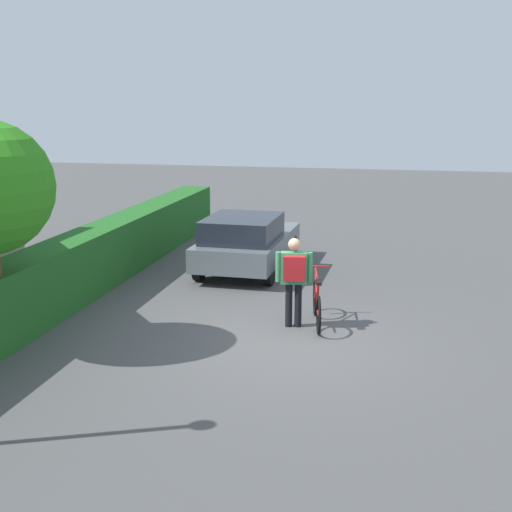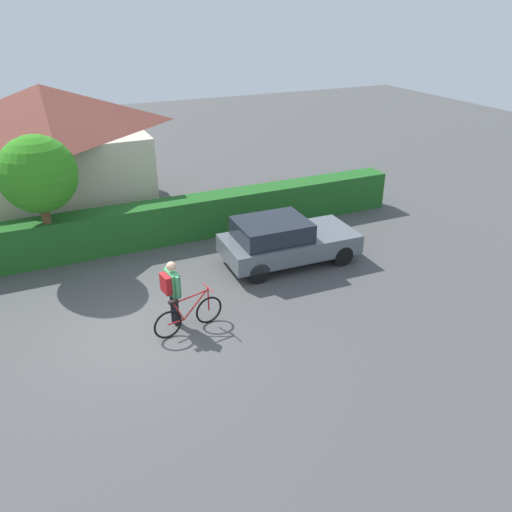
% 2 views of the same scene
% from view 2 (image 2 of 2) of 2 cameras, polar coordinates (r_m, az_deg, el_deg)
% --- Properties ---
extents(ground_plane, '(60.00, 60.00, 0.00)m').
position_cam_2_polar(ground_plane, '(12.53, -12.60, -8.26)').
color(ground_plane, '#4A4A4A').
extents(hedge_row, '(20.38, 0.90, 1.31)m').
position_cam_2_polar(hedge_row, '(16.41, -16.63, 2.56)').
color(hedge_row, '#205C20').
rests_on(hedge_row, ground).
extents(house_distant, '(6.50, 5.85, 4.52)m').
position_cam_2_polar(house_distant, '(19.87, -21.95, 10.96)').
color(house_distant, beige).
rests_on(house_distant, ground).
extents(parked_car_near, '(4.00, 1.95, 1.40)m').
position_cam_2_polar(parked_car_near, '(15.04, 3.17, 1.79)').
color(parked_car_near, slate).
rests_on(parked_car_near, ground).
extents(bicycle, '(1.77, 0.54, 1.00)m').
position_cam_2_polar(bicycle, '(12.20, -7.47, -6.60)').
color(bicycle, black).
rests_on(bicycle, ground).
extents(person_rider, '(0.40, 0.67, 1.67)m').
position_cam_2_polar(person_rider, '(12.15, -9.37, -3.45)').
color(person_rider, black).
rests_on(person_rider, ground).
extents(tree_kerbside, '(2.14, 2.14, 3.83)m').
position_cam_2_polar(tree_kerbside, '(15.41, -23.08, 8.30)').
color(tree_kerbside, brown).
rests_on(tree_kerbside, ground).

